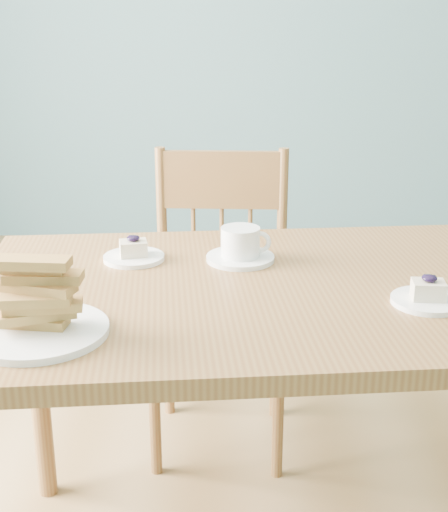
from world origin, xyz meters
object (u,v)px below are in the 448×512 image
object	(u,v)px
cheesecake_plate_near	(428,296)
biscotti_plate	(37,308)
coffee_cup	(241,247)
cheesecake_plate_far	(134,254)
dining_table	(300,315)
dining_chair	(220,301)

from	to	relation	value
cheesecake_plate_near	biscotti_plate	size ratio (longest dim) A/B	0.57
coffee_cup	cheesecake_plate_far	bearing A→B (deg)	-178.43
dining_table	coffee_cup	size ratio (longest dim) A/B	9.23
dining_chair	coffee_cup	world-z (taller)	dining_chair
cheesecake_plate_far	cheesecake_plate_near	bearing A→B (deg)	-22.90
dining_chair	cheesecake_plate_far	xyz separation A→B (m)	(-0.19, -0.43, 0.30)
cheesecake_plate_near	cheesecake_plate_far	xyz separation A→B (m)	(-0.61, 0.26, -0.00)
biscotti_plate	cheesecake_plate_near	bearing A→B (deg)	11.30
cheesecake_plate_far	coffee_cup	world-z (taller)	coffee_cup
cheesecake_plate_far	biscotti_plate	size ratio (longest dim) A/B	0.56
dining_chair	cheesecake_plate_far	size ratio (longest dim) A/B	6.40
dining_table	coffee_cup	distance (m)	0.22
dining_table	dining_chair	size ratio (longest dim) A/B	1.61
coffee_cup	dining_table	bearing A→B (deg)	-46.95
cheesecake_plate_near	coffee_cup	size ratio (longest dim) A/B	0.91
cheesecake_plate_near	coffee_cup	xyz separation A→B (m)	(-0.36, 0.25, 0.02)
dining_chair	cheesecake_plate_near	world-z (taller)	dining_chair
dining_table	coffee_cup	xyz separation A→B (m)	(-0.13, 0.15, 0.11)
dining_chair	biscotti_plate	world-z (taller)	dining_chair
dining_table	dining_chair	xyz separation A→B (m)	(-0.18, 0.57, -0.21)
dining_chair	coffee_cup	xyz separation A→B (m)	(0.05, -0.43, 0.32)
cheesecake_plate_far	coffee_cup	size ratio (longest dim) A/B	0.90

